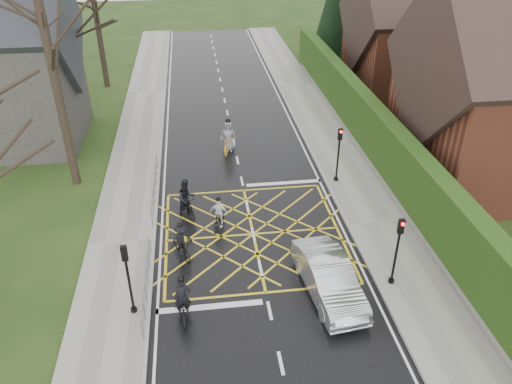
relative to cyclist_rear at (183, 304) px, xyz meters
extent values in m
plane|color=#1B3311|center=(3.23, 4.84, -0.61)|extent=(120.00, 120.00, 0.00)
cube|color=black|center=(3.23, 4.84, -0.61)|extent=(9.00, 80.00, 0.01)
cube|color=gray|center=(9.23, 4.84, -0.54)|extent=(3.00, 80.00, 0.15)
cube|color=gray|center=(-2.77, 4.84, -0.54)|extent=(3.00, 80.00, 0.15)
cube|color=slate|center=(10.98, 10.84, -0.26)|extent=(0.50, 38.00, 0.70)
cube|color=#19350E|center=(10.98, 10.84, 1.49)|extent=(0.90, 38.00, 2.80)
cube|color=brown|center=(17.98, 22.84, 2.39)|extent=(9.00, 8.00, 6.00)
cube|color=#2F201C|center=(17.98, 22.84, 5.29)|extent=(9.80, 8.80, 8.80)
cylinder|color=black|center=(13.98, 30.84, -0.01)|extent=(0.50, 0.50, 1.20)
cone|color=black|center=(13.98, 30.84, 4.39)|extent=(4.60, 4.60, 10.00)
cube|color=#2D2B28|center=(-10.27, 16.84, 2.89)|extent=(8.00, 7.00, 7.00)
cylinder|color=black|center=(-5.77, 10.84, 4.89)|extent=(0.44, 0.44, 11.00)
cylinder|color=black|center=(-6.77, 18.84, 5.39)|extent=(0.44, 0.44, 12.00)
cylinder|color=black|center=(-6.07, 26.84, 4.39)|extent=(0.44, 0.44, 10.00)
cylinder|color=slate|center=(-1.42, 1.34, 0.39)|extent=(0.05, 5.00, 0.05)
cylinder|color=slate|center=(-1.42, 1.34, -0.06)|extent=(0.04, 5.00, 0.04)
cylinder|color=slate|center=(-1.42, -1.16, -0.11)|extent=(0.04, 0.04, 1.00)
cylinder|color=slate|center=(-1.42, 3.84, -0.11)|extent=(0.04, 0.04, 1.00)
cylinder|color=slate|center=(-1.42, 8.84, 0.39)|extent=(0.05, 6.00, 0.05)
cylinder|color=slate|center=(-1.42, 8.84, -0.06)|extent=(0.04, 6.00, 0.04)
cylinder|color=slate|center=(-1.42, 5.84, -0.11)|extent=(0.04, 0.04, 1.00)
cylinder|color=slate|center=(-1.42, 11.84, -0.11)|extent=(0.04, 0.04, 1.00)
cylinder|color=black|center=(8.33, 9.04, 0.89)|extent=(0.10, 0.10, 3.00)
cylinder|color=black|center=(8.33, 9.04, -0.46)|extent=(0.24, 0.24, 0.30)
cube|color=black|center=(8.33, 9.04, 2.29)|extent=(0.22, 0.16, 0.62)
sphere|color=#FF0C0C|center=(8.33, 8.92, 2.47)|extent=(0.14, 0.14, 0.14)
cylinder|color=black|center=(8.33, 0.64, 0.89)|extent=(0.10, 0.10, 3.00)
cylinder|color=black|center=(8.33, 0.64, -0.46)|extent=(0.24, 0.24, 0.30)
cube|color=black|center=(8.33, 0.64, 2.29)|extent=(0.22, 0.16, 0.62)
sphere|color=#FF0C0C|center=(8.33, 0.52, 2.47)|extent=(0.14, 0.14, 0.14)
cylinder|color=black|center=(-1.87, 0.34, 0.89)|extent=(0.10, 0.10, 3.00)
cylinder|color=black|center=(-1.87, 0.34, -0.46)|extent=(0.24, 0.24, 0.30)
cube|color=black|center=(-1.87, 0.34, 2.29)|extent=(0.22, 0.16, 0.62)
sphere|color=#FF0C0C|center=(-1.87, 0.46, 2.47)|extent=(0.14, 0.14, 0.14)
imported|color=black|center=(0.00, -0.03, -0.10)|extent=(0.79, 1.98, 1.02)
imported|color=black|center=(0.00, 0.07, 0.25)|extent=(0.66, 0.45, 1.73)
sphere|color=black|center=(0.00, 0.07, 1.14)|extent=(0.27, 0.27, 0.27)
imported|color=black|center=(0.22, 6.84, -0.02)|extent=(1.24, 2.05, 1.19)
imported|color=black|center=(0.22, 6.94, 0.30)|extent=(1.08, 0.97, 1.82)
sphere|color=black|center=(0.22, 6.94, 1.23)|extent=(0.29, 0.29, 0.29)
imported|color=black|center=(-0.05, 3.67, -0.16)|extent=(1.26, 1.84, 0.92)
imported|color=black|center=(-0.05, 3.77, 0.16)|extent=(1.15, 0.94, 1.55)
sphere|color=black|center=(-0.05, 3.77, 0.96)|extent=(0.24, 0.24, 0.24)
imported|color=black|center=(1.71, 5.61, -0.12)|extent=(1.01, 1.69, 0.98)
imported|color=silver|center=(1.71, 5.71, 0.14)|extent=(0.95, 0.66, 1.50)
sphere|color=black|center=(1.71, 5.71, 0.90)|extent=(0.23, 0.23, 0.23)
imported|color=orange|center=(2.83, 13.67, -0.05)|extent=(1.33, 2.29, 1.14)
imported|color=slate|center=(2.83, 13.77, 0.35)|extent=(1.08, 0.85, 1.93)
sphere|color=black|center=(2.83, 13.77, 1.34)|extent=(0.30, 0.30, 0.30)
imported|color=silver|center=(5.68, 0.51, 0.16)|extent=(2.18, 4.86, 1.55)
camera|label=1|loc=(0.91, -13.91, 13.11)|focal=35.00mm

